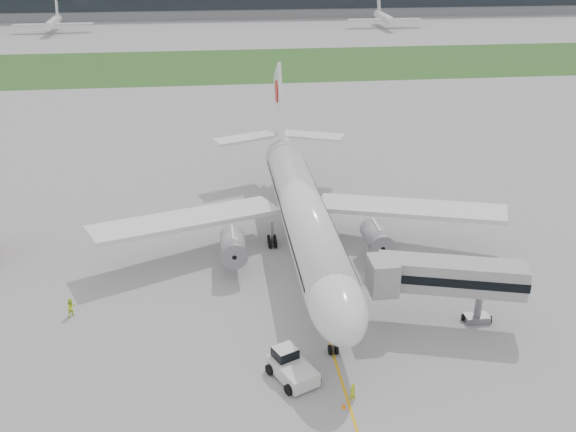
{
  "coord_description": "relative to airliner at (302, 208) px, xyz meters",
  "views": [
    {
      "loc": [
        -9.77,
        -61.11,
        34.37
      ],
      "look_at": [
        -1.92,
        2.0,
        5.99
      ],
      "focal_mm": 40.0,
      "sensor_mm": 36.0,
      "label": 1
    }
  ],
  "objects": [
    {
      "name": "ground",
      "position": [
        0.0,
        -4.87,
        -5.66
      ],
      "size": [
        600.0,
        600.0,
        0.0
      ],
      "primitive_type": "plane",
      "color": "gray",
      "rests_on": "ground"
    },
    {
      "name": "apron_markings",
      "position": [
        0.0,
        -9.87,
        -5.66
      ],
      "size": [
        70.0,
        70.0,
        0.04
      ],
      "primitive_type": null,
      "color": "orange",
      "rests_on": "ground"
    },
    {
      "name": "grass_strip",
      "position": [
        0.0,
        115.13,
        -5.65
      ],
      "size": [
        600.0,
        50.0,
        0.02
      ],
      "primitive_type": "cube",
      "color": "#25501E",
      "rests_on": "ground"
    },
    {
      "name": "terminal_building",
      "position": [
        0.0,
        225.0,
        1.34
      ],
      "size": [
        320.0,
        22.3,
        14.0
      ],
      "color": "slate",
      "rests_on": "ground"
    },
    {
      "name": "control_tower",
      "position": [
        -90.0,
        227.13,
        -5.66
      ],
      "size": [
        12.0,
        12.0,
        56.0
      ],
      "primitive_type": null,
      "color": "slate",
      "rests_on": "ground"
    },
    {
      "name": "airliner",
      "position": [
        0.0,
        0.0,
        0.0
      ],
      "size": [
        48.13,
        53.95,
        17.88
      ],
      "color": "silver",
      "rests_on": "ground"
    },
    {
      "name": "pushback_tug",
      "position": [
        -4.14,
        -22.51,
        -4.59
      ],
      "size": [
        4.47,
        5.21,
        2.33
      ],
      "rotation": [
        0.0,
        0.0,
        0.43
      ],
      "color": "silver",
      "rests_on": "ground"
    },
    {
      "name": "jet_bridge",
      "position": [
        10.84,
        -16.0,
        -0.72
      ],
      "size": [
        14.6,
        6.7,
        6.68
      ],
      "rotation": [
        0.0,
        0.0,
        -0.28
      ],
      "color": "#9F9FA1",
      "rests_on": "ground"
    },
    {
      "name": "safety_cone_left",
      "position": [
        -0.5,
        -26.93,
        -5.4
      ],
      "size": [
        0.38,
        0.38,
        0.52
      ],
      "primitive_type": "cone",
      "color": "orange",
      "rests_on": "ground"
    },
    {
      "name": "safety_cone_right",
      "position": [
        0.5,
        -25.68,
        -5.42
      ],
      "size": [
        0.35,
        0.35,
        0.48
      ],
      "primitive_type": "cone",
      "color": "orange",
      "rests_on": "ground"
    },
    {
      "name": "ground_crew_near",
      "position": [
        0.35,
        -26.16,
        -4.82
      ],
      "size": [
        0.73,
        0.63,
        1.68
      ],
      "primitive_type": "imported",
      "rotation": [
        0.0,
        0.0,
        3.59
      ],
      "color": "#ADCA21",
      "rests_on": "ground"
    },
    {
      "name": "ground_crew_far",
      "position": [
        -24.06,
        -10.7,
        -4.69
      ],
      "size": [
        1.19,
        1.19,
        1.94
      ],
      "primitive_type": "imported",
      "rotation": [
        0.0,
        0.0,
        0.8
      ],
      "color": "#C9EC27",
      "rests_on": "ground"
    },
    {
      "name": "distant_aircraft_left",
      "position": [
        -65.03,
        184.54,
        -5.66
      ],
      "size": [
        29.43,
        26.3,
        10.76
      ],
      "primitive_type": null,
      "rotation": [
        0.0,
        0.0,
        0.05
      ],
      "color": "silver",
      "rests_on": "ground"
    },
    {
      "name": "distant_aircraft_right",
      "position": [
        58.64,
        183.06,
        -5.66
      ],
      "size": [
        28.91,
        25.66,
        10.83
      ],
      "primitive_type": null,
      "rotation": [
        0.0,
        0.0,
        -0.02
      ],
      "color": "silver",
      "rests_on": "ground"
    }
  ]
}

